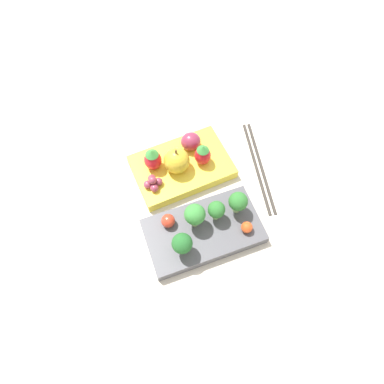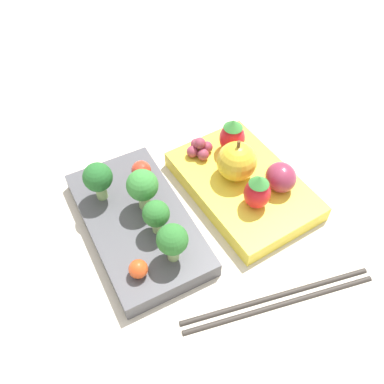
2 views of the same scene
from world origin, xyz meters
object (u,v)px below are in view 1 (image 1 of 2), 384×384
object	(u,v)px
broccoli_floret_1	(216,210)
plum	(191,141)
bento_box_fruit	(182,167)
broccoli_floret_2	(195,215)
broccoli_floret_0	(182,244)
chopsticks_pair	(259,166)
bento_box_savoury	(203,231)
grape_cluster	(153,183)
cherry_tomato_1	(168,221)
strawberry_0	(203,155)
apple	(177,161)
cherry_tomato_0	(247,227)
strawberry_1	(153,159)
broccoli_floret_3	(238,202)

from	to	relation	value
broccoli_floret_1	plum	bearing A→B (deg)	-90.22
bento_box_fruit	broccoli_floret_2	size ratio (longest dim) A/B	3.59
broccoli_floret_0	chopsticks_pair	size ratio (longest dim) A/B	0.24
bento_box_savoury	broccoli_floret_0	size ratio (longest dim) A/B	3.98
broccoli_floret_1	broccoli_floret_2	bearing A→B (deg)	1.56
grape_cluster	broccoli_floret_2	bearing A→B (deg)	118.74
cherry_tomato_1	strawberry_0	world-z (taller)	strawberry_0
bento_box_savoury	apple	xyz separation A→B (m)	(0.01, -0.13, 0.04)
cherry_tomato_1	broccoli_floret_2	bearing A→B (deg)	164.60
cherry_tomato_0	grape_cluster	size ratio (longest dim) A/B	0.56
broccoli_floret_0	broccoli_floret_2	world-z (taller)	broccoli_floret_2
broccoli_floret_2	cherry_tomato_0	world-z (taller)	broccoli_floret_2
apple	strawberry_0	bearing A→B (deg)	-179.81
cherry_tomato_1	chopsticks_pair	xyz separation A→B (m)	(-0.20, -0.08, -0.03)
strawberry_1	grape_cluster	bearing A→B (deg)	75.46
broccoli_floret_3	plum	world-z (taller)	broccoli_floret_3
broccoli_floret_1	cherry_tomato_1	bearing A→B (deg)	-7.67
bento_box_fruit	strawberry_0	world-z (taller)	strawberry_0
apple	strawberry_1	size ratio (longest dim) A/B	1.14
broccoli_floret_0	cherry_tomato_1	bearing A→B (deg)	-78.96
bento_box_savoury	broccoli_floret_2	world-z (taller)	broccoli_floret_2
strawberry_0	grape_cluster	distance (m)	0.10
bento_box_fruit	broccoli_floret_3	world-z (taller)	broccoli_floret_3
bento_box_fruit	cherry_tomato_1	distance (m)	0.13
bento_box_fruit	chopsticks_pair	bearing A→B (deg)	166.26
broccoli_floret_1	cherry_tomato_1	size ratio (longest dim) A/B	1.90
broccoli_floret_2	strawberry_0	xyz separation A→B (m)	(-0.05, -0.12, -0.01)
bento_box_savoury	plum	world-z (taller)	plum
strawberry_1	plum	size ratio (longest dim) A/B	1.30
strawberry_0	broccoli_floret_2	bearing A→B (deg)	66.88
strawberry_1	apple	bearing A→B (deg)	159.33
strawberry_0	cherry_tomato_1	bearing A→B (deg)	48.39
broccoli_floret_3	chopsticks_pair	xyz separation A→B (m)	(-0.08, -0.08, -0.05)
plum	strawberry_1	bearing A→B (deg)	16.48
bento_box_fruit	grape_cluster	world-z (taller)	grape_cluster
bento_box_fruit	cherry_tomato_0	bearing A→B (deg)	113.67
broccoli_floret_0	broccoli_floret_3	distance (m)	0.12
cherry_tomato_1	broccoli_floret_1	bearing A→B (deg)	172.33
broccoli_floret_1	broccoli_floret_2	world-z (taller)	broccoli_floret_2
broccoli_floret_1	cherry_tomato_0	world-z (taller)	broccoli_floret_1
plum	bento_box_savoury	bearing A→B (deg)	80.94
cherry_tomato_1	bento_box_savoury	bearing A→B (deg)	154.33
bento_box_savoury	bento_box_fruit	xyz separation A→B (m)	(0.00, -0.14, 0.00)
grape_cluster	broccoli_floret_3	bearing A→B (deg)	145.07
broccoli_floret_2	broccoli_floret_3	bearing A→B (deg)	-177.25
cherry_tomato_0	strawberry_0	size ratio (longest dim) A/B	0.42
bento_box_fruit	chopsticks_pair	world-z (taller)	bento_box_fruit
bento_box_savoury	grape_cluster	bearing A→B (deg)	-59.88
cherry_tomato_1	grape_cluster	distance (m)	0.08
cherry_tomato_0	strawberry_1	world-z (taller)	strawberry_1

